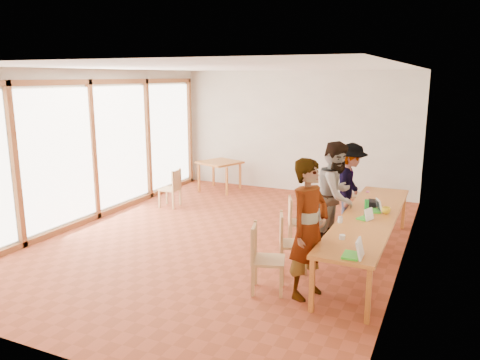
# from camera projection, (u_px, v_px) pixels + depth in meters

# --- Properties ---
(ground) EXTENTS (8.00, 8.00, 0.00)m
(ground) POSITION_uv_depth(u_px,v_px,m) (226.00, 238.00, 8.44)
(ground) COLOR #9B4125
(ground) RESTS_ON ground
(wall_back) EXTENTS (6.00, 0.10, 3.00)m
(wall_back) POSITION_uv_depth(u_px,v_px,m) (296.00, 132.00, 11.67)
(wall_back) COLOR beige
(wall_back) RESTS_ON ground
(wall_front) EXTENTS (6.00, 0.10, 3.00)m
(wall_front) POSITION_uv_depth(u_px,v_px,m) (44.00, 218.00, 4.57)
(wall_front) COLOR beige
(wall_front) RESTS_ON ground
(wall_right) EXTENTS (0.10, 8.00, 3.00)m
(wall_right) POSITION_uv_depth(u_px,v_px,m) (407.00, 170.00, 6.90)
(wall_right) COLOR beige
(wall_right) RESTS_ON ground
(window_wall) EXTENTS (0.10, 8.00, 3.00)m
(window_wall) POSITION_uv_depth(u_px,v_px,m) (92.00, 146.00, 9.32)
(window_wall) COLOR white
(window_wall) RESTS_ON ground
(ceiling) EXTENTS (6.00, 8.00, 0.04)m
(ceiling) POSITION_uv_depth(u_px,v_px,m) (225.00, 66.00, 7.79)
(ceiling) COLOR white
(ceiling) RESTS_ON wall_back
(communal_table) EXTENTS (0.80, 4.00, 0.75)m
(communal_table) POSITION_uv_depth(u_px,v_px,m) (369.00, 219.00, 7.23)
(communal_table) COLOR #CA752D
(communal_table) RESTS_ON ground
(side_table) EXTENTS (0.90, 0.90, 0.75)m
(side_table) POSITION_uv_depth(u_px,v_px,m) (220.00, 165.00, 11.85)
(side_table) COLOR #CA752D
(side_table) RESTS_ON ground
(chair_near) EXTENTS (0.54, 0.54, 0.50)m
(chair_near) POSITION_uv_depth(u_px,v_px,m) (261.00, 251.00, 6.26)
(chair_near) COLOR tan
(chair_near) RESTS_ON ground
(chair_mid) EXTENTS (0.53, 0.53, 0.47)m
(chair_mid) POSITION_uv_depth(u_px,v_px,m) (287.00, 236.00, 6.93)
(chair_mid) COLOR tan
(chair_mid) RESTS_ON ground
(chair_far) EXTENTS (0.51, 0.51, 0.45)m
(chair_far) POSITION_uv_depth(u_px,v_px,m) (295.00, 216.00, 7.99)
(chair_far) COLOR tan
(chair_far) RESTS_ON ground
(chair_empty) EXTENTS (0.53, 0.53, 0.48)m
(chair_empty) POSITION_uv_depth(u_px,v_px,m) (351.00, 190.00, 9.73)
(chair_empty) COLOR tan
(chair_empty) RESTS_ON ground
(chair_spare) EXTENTS (0.42, 0.42, 0.45)m
(chair_spare) POSITION_uv_depth(u_px,v_px,m) (173.00, 184.00, 10.34)
(chair_spare) COLOR tan
(chair_spare) RESTS_ON ground
(person_near) EXTENTS (0.64, 0.78, 1.85)m
(person_near) POSITION_uv_depth(u_px,v_px,m) (309.00, 229.00, 6.05)
(person_near) COLOR gray
(person_near) RESTS_ON ground
(person_mid) EXTENTS (0.84, 0.99, 1.82)m
(person_mid) POSITION_uv_depth(u_px,v_px,m) (336.00, 196.00, 7.80)
(person_mid) COLOR gray
(person_mid) RESTS_ON ground
(person_far) EXTENTS (0.62, 1.06, 1.63)m
(person_far) POSITION_uv_depth(u_px,v_px,m) (350.00, 185.00, 8.96)
(person_far) COLOR gray
(person_far) RESTS_ON ground
(laptop_near) EXTENTS (0.24, 0.28, 0.23)m
(laptop_near) POSITION_uv_depth(u_px,v_px,m) (355.00, 252.00, 5.56)
(laptop_near) COLOR green
(laptop_near) RESTS_ON communal_table
(laptop_mid) EXTENTS (0.25, 0.26, 0.18)m
(laptop_mid) POSITION_uv_depth(u_px,v_px,m) (367.00, 216.00, 7.02)
(laptop_mid) COLOR green
(laptop_mid) RESTS_ON communal_table
(laptop_far) EXTENTS (0.28, 0.30, 0.20)m
(laptop_far) POSITION_uv_depth(u_px,v_px,m) (376.00, 208.00, 7.43)
(laptop_far) COLOR green
(laptop_far) RESTS_ON communal_table
(yellow_mug) EXTENTS (0.18, 0.18, 0.11)m
(yellow_mug) POSITION_uv_depth(u_px,v_px,m) (386.00, 210.00, 7.32)
(yellow_mug) COLOR yellow
(yellow_mug) RESTS_ON communal_table
(green_bottle) EXTENTS (0.07, 0.07, 0.28)m
(green_bottle) POSITION_uv_depth(u_px,v_px,m) (366.00, 208.00, 7.12)
(green_bottle) COLOR #12731F
(green_bottle) RESTS_ON communal_table
(clear_glass) EXTENTS (0.07, 0.07, 0.09)m
(clear_glass) POSITION_uv_depth(u_px,v_px,m) (340.00, 220.00, 6.88)
(clear_glass) COLOR silver
(clear_glass) RESTS_ON communal_table
(condiment_cup) EXTENTS (0.08, 0.08, 0.06)m
(condiment_cup) POSITION_uv_depth(u_px,v_px,m) (342.00, 237.00, 6.17)
(condiment_cup) COLOR white
(condiment_cup) RESTS_ON communal_table
(pink_phone) EXTENTS (0.05, 0.10, 0.01)m
(pink_phone) POSITION_uv_depth(u_px,v_px,m) (368.00, 192.00, 8.70)
(pink_phone) COLOR #BD3A74
(pink_phone) RESTS_ON communal_table
(black_pouch) EXTENTS (0.16, 0.26, 0.09)m
(black_pouch) POSITION_uv_depth(u_px,v_px,m) (372.00, 203.00, 7.76)
(black_pouch) COLOR black
(black_pouch) RESTS_ON communal_table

